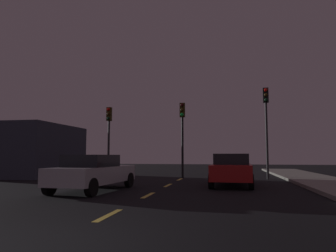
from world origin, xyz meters
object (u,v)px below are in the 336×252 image
Objects in this scene: traffic_signal_left at (109,128)px; car_stopped_ahead at (232,169)px; traffic_signal_right at (266,115)px; car_adjacent_lane at (93,172)px; traffic_signal_center at (182,125)px.

car_stopped_ahead is at bearing -29.13° from traffic_signal_left.
car_stopped_ahead is (-2.14, -4.35, -3.04)m from traffic_signal_right.
traffic_signal_left is 9.97m from traffic_signal_right.
car_stopped_ahead is 6.38m from car_adjacent_lane.
traffic_signal_left is 0.99× the size of car_stopped_ahead.
traffic_signal_right reaches higher than car_stopped_ahead.
car_adjacent_lane is (-7.59, -7.67, -3.06)m from traffic_signal_right.
traffic_signal_right is at bearing 0.01° from traffic_signal_left.
traffic_signal_right is 5.72m from car_stopped_ahead.
car_adjacent_lane is (2.36, -7.67, -2.48)m from traffic_signal_left.
traffic_signal_center is (4.87, 0.00, 0.09)m from traffic_signal_left.
traffic_signal_left reaches higher than car_stopped_ahead.
traffic_signal_left is at bearing 150.87° from car_stopped_ahead.
car_stopped_ahead is at bearing -55.98° from traffic_signal_center.
traffic_signal_right is at bearing 0.02° from traffic_signal_center.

